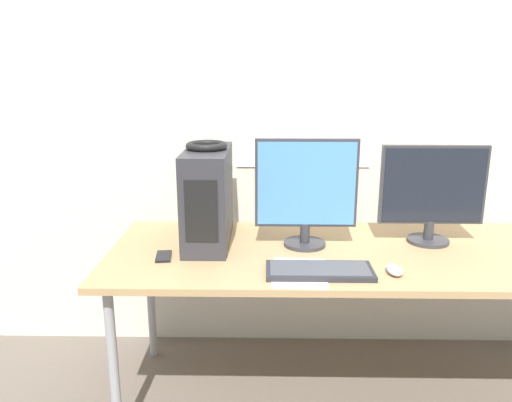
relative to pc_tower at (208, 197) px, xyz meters
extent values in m
cube|color=beige|center=(0.73, 0.44, 0.41)|extent=(8.00, 0.06, 2.70)
cube|color=white|center=(0.45, 0.40, 0.62)|extent=(0.69, 0.01, 1.12)
cube|color=tan|center=(0.73, -0.10, -0.23)|extent=(2.30, 0.82, 0.03)
cylinder|color=#99999E|center=(-0.34, -0.43, -0.59)|extent=(0.04, 0.04, 0.70)
cylinder|color=#99999E|center=(-0.34, 0.23, -0.59)|extent=(0.04, 0.04, 0.70)
cube|color=#2D2D33|center=(0.00, 0.00, 0.00)|extent=(0.19, 0.47, 0.43)
cube|color=black|center=(0.00, -0.24, 0.00)|extent=(0.13, 0.00, 0.26)
torus|color=black|center=(0.00, 0.00, 0.23)|extent=(0.18, 0.18, 0.03)
cylinder|color=#333338|center=(0.43, -0.04, -0.21)|extent=(0.19, 0.19, 0.02)
cylinder|color=#333338|center=(0.43, -0.04, -0.15)|extent=(0.04, 0.04, 0.09)
cube|color=#333338|center=(0.43, -0.04, 0.07)|extent=(0.45, 0.03, 0.39)
cube|color=#4C8CD8|center=(0.43, -0.05, 0.07)|extent=(0.42, 0.00, 0.36)
cylinder|color=#333338|center=(1.00, 0.02, -0.21)|extent=(0.19, 0.19, 0.02)
cylinder|color=#333338|center=(1.00, 0.02, -0.15)|extent=(0.04, 0.04, 0.09)
cube|color=#333338|center=(1.00, 0.02, 0.06)|extent=(0.47, 0.03, 0.35)
cube|color=black|center=(1.00, 0.00, 0.06)|extent=(0.44, 0.00, 0.33)
cube|color=#28282D|center=(0.47, -0.35, -0.20)|extent=(0.41, 0.18, 0.02)
cube|color=#47474C|center=(0.47, -0.35, -0.19)|extent=(0.38, 0.15, 0.00)
ellipsoid|color=#B2B2B7|center=(0.76, -0.35, -0.20)|extent=(0.06, 0.11, 0.03)
cube|color=black|center=(-0.17, -0.20, -0.21)|extent=(0.08, 0.13, 0.01)
cube|color=white|center=(0.39, -0.35, -0.21)|extent=(0.23, 0.31, 0.00)
camera|label=1|loc=(0.26, -2.15, 0.56)|focal=35.00mm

